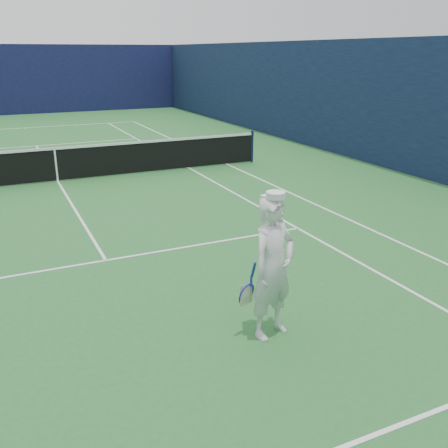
# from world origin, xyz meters

# --- Properties ---
(ground) EXTENTS (80.00, 80.00, 0.00)m
(ground) POSITION_xyz_m (0.00, 0.00, 0.00)
(ground) COLOR #27662C
(ground) RESTS_ON ground
(court_markings) EXTENTS (11.03, 23.83, 0.01)m
(court_markings) POSITION_xyz_m (0.00, 0.00, 0.00)
(court_markings) COLOR white
(court_markings) RESTS_ON ground
(windscreen_fence) EXTENTS (20.12, 36.12, 4.00)m
(windscreen_fence) POSITION_xyz_m (0.00, 0.00, 2.00)
(windscreen_fence) COLOR #0F123A
(windscreen_fence) RESTS_ON ground
(tennis_net) EXTENTS (12.88, 0.09, 1.07)m
(tennis_net) POSITION_xyz_m (0.00, 0.00, 0.55)
(tennis_net) COLOR #141E4C
(tennis_net) RESTS_ON ground
(tennis_player) EXTENTS (0.88, 0.65, 1.97)m
(tennis_player) POSITION_xyz_m (1.48, -9.80, 0.96)
(tennis_player) COLOR white
(tennis_player) RESTS_ON ground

